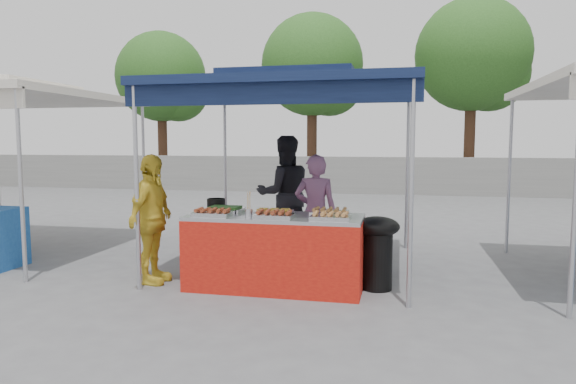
% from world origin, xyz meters
% --- Properties ---
extents(ground_plane, '(80.00, 80.00, 0.00)m').
position_xyz_m(ground_plane, '(0.00, 0.00, 0.00)').
color(ground_plane, '#575759').
extents(back_wall, '(40.00, 0.25, 1.20)m').
position_xyz_m(back_wall, '(0.00, 11.00, 0.60)').
color(back_wall, gray).
rests_on(back_wall, ground_plane).
extents(main_canopy, '(3.20, 3.20, 2.57)m').
position_xyz_m(main_canopy, '(0.00, 0.97, 2.37)').
color(main_canopy, '#B5B5BC').
rests_on(main_canopy, ground_plane).
extents(tree_0, '(3.50, 3.43, 5.90)m').
position_xyz_m(tree_0, '(-7.55, 12.94, 4.03)').
color(tree_0, '#3E2618').
rests_on(tree_0, ground_plane).
extents(tree_1, '(3.66, 3.62, 6.23)m').
position_xyz_m(tree_1, '(-1.60, 12.73, 4.26)').
color(tree_1, '#3E2618').
rests_on(tree_1, ground_plane).
extents(tree_2, '(3.77, 3.76, 6.47)m').
position_xyz_m(tree_2, '(3.83, 12.71, 4.42)').
color(tree_2, '#3E2618').
rests_on(tree_2, ground_plane).
extents(vendor_table, '(2.00, 0.80, 0.85)m').
position_xyz_m(vendor_table, '(0.00, -0.10, 0.43)').
color(vendor_table, red).
rests_on(vendor_table, ground_plane).
extents(food_tray_fl, '(0.42, 0.30, 0.07)m').
position_xyz_m(food_tray_fl, '(-0.67, -0.32, 0.88)').
color(food_tray_fl, silver).
rests_on(food_tray_fl, vendor_table).
extents(food_tray_fm, '(0.42, 0.30, 0.07)m').
position_xyz_m(food_tray_fm, '(0.05, -0.34, 0.88)').
color(food_tray_fm, silver).
rests_on(food_tray_fm, vendor_table).
extents(food_tray_fr, '(0.42, 0.30, 0.07)m').
position_xyz_m(food_tray_fr, '(0.67, -0.33, 0.88)').
color(food_tray_fr, silver).
rests_on(food_tray_fr, vendor_table).
extents(food_tray_bl, '(0.42, 0.30, 0.07)m').
position_xyz_m(food_tray_bl, '(-0.64, 0.00, 0.88)').
color(food_tray_bl, silver).
rests_on(food_tray_bl, vendor_table).
extents(food_tray_bm, '(0.42, 0.30, 0.07)m').
position_xyz_m(food_tray_bm, '(-0.03, -0.05, 0.88)').
color(food_tray_bm, silver).
rests_on(food_tray_bm, vendor_table).
extents(food_tray_br, '(0.42, 0.30, 0.07)m').
position_xyz_m(food_tray_br, '(0.61, 0.00, 0.88)').
color(food_tray_br, silver).
rests_on(food_tray_br, vendor_table).
extents(cooking_pot, '(0.23, 0.23, 0.13)m').
position_xyz_m(cooking_pot, '(-0.84, 0.27, 0.92)').
color(cooking_pot, black).
rests_on(cooking_pot, vendor_table).
extents(skewer_cup, '(0.08, 0.08, 0.10)m').
position_xyz_m(skewer_cup, '(-0.23, -0.37, 0.90)').
color(skewer_cup, '#B5B5BC').
rests_on(skewer_cup, vendor_table).
extents(wok_burner, '(0.50, 0.50, 0.85)m').
position_xyz_m(wok_burner, '(1.15, 0.11, 0.50)').
color(wok_burner, black).
rests_on(wok_burner, ground_plane).
extents(crate_left, '(0.47, 0.33, 0.28)m').
position_xyz_m(crate_left, '(-0.36, 0.61, 0.14)').
color(crate_left, '#13359D').
rests_on(crate_left, ground_plane).
extents(crate_right, '(0.48, 0.33, 0.29)m').
position_xyz_m(crate_right, '(0.35, 0.53, 0.14)').
color(crate_right, '#13359D').
rests_on(crate_right, ground_plane).
extents(crate_stacked, '(0.47, 0.33, 0.28)m').
position_xyz_m(crate_stacked, '(0.35, 0.53, 0.43)').
color(crate_stacked, '#13359D').
rests_on(crate_stacked, crate_right).
extents(vendor_woman, '(0.57, 0.39, 1.52)m').
position_xyz_m(vendor_woman, '(0.32, 0.85, 0.76)').
color(vendor_woman, '#85547A').
rests_on(vendor_woman, ground_plane).
extents(helper_man, '(1.07, 0.97, 1.78)m').
position_xyz_m(helper_man, '(-0.33, 1.87, 0.89)').
color(helper_man, black).
rests_on(helper_man, ground_plane).
extents(customer_person, '(0.39, 0.91, 1.54)m').
position_xyz_m(customer_person, '(-1.49, -0.20, 0.77)').
color(customer_person, gold).
rests_on(customer_person, ground_plane).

